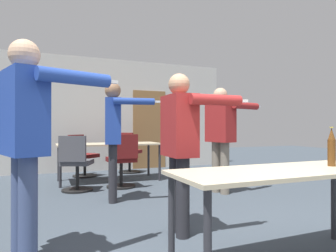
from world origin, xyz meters
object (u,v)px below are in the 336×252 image
(person_right_polo, at_px, (26,129))
(office_chair_side_rolled, at_px, (128,154))
(office_chair_mid_tucked, at_px, (122,162))
(office_chair_near_pushed, at_px, (76,165))
(office_chair_far_left, at_px, (82,157))
(person_center_tall, at_px, (221,130))
(person_far_watching, at_px, (180,138))
(drink_cup, at_px, (79,141))
(person_near_casual, at_px, (114,129))
(beer_bottle, at_px, (332,148))

(person_right_polo, distance_m, office_chair_side_rolled, 4.75)
(office_chair_side_rolled, distance_m, office_chair_mid_tucked, 1.75)
(person_right_polo, height_order, office_chair_near_pushed, person_right_polo)
(office_chair_side_rolled, height_order, office_chair_near_pushed, office_chair_side_rolled)
(office_chair_far_left, relative_size, office_chair_mid_tucked, 0.95)
(office_chair_side_rolled, bearing_deg, office_chair_far_left, -133.57)
(person_center_tall, xyz_separation_m, office_chair_far_left, (-1.93, 2.60, -0.61))
(office_chair_mid_tucked, bearing_deg, person_far_watching, -93.54)
(office_chair_far_left, height_order, office_chair_near_pushed, office_chair_near_pushed)
(person_center_tall, height_order, office_chair_mid_tucked, person_center_tall)
(person_right_polo, height_order, drink_cup, person_right_polo)
(person_far_watching, height_order, office_chair_mid_tucked, person_far_watching)
(office_chair_side_rolled, distance_m, drink_cup, 1.46)
(person_near_casual, distance_m, drink_cup, 1.86)
(drink_cup, bearing_deg, office_chair_far_left, 78.35)
(office_chair_side_rolled, relative_size, beer_bottle, 2.91)
(office_chair_mid_tucked, bearing_deg, person_right_polo, -121.73)
(person_right_polo, xyz_separation_m, office_chair_mid_tucked, (1.41, 2.62, -0.61))
(person_near_casual, xyz_separation_m, office_chair_mid_tucked, (0.35, 0.91, -0.61))
(person_near_casual, height_order, drink_cup, person_near_casual)
(person_near_casual, height_order, office_chair_side_rolled, person_near_casual)
(person_near_casual, distance_m, office_chair_far_left, 2.59)
(office_chair_far_left, relative_size, drink_cup, 7.85)
(person_far_watching, distance_m, person_right_polo, 1.42)
(person_far_watching, distance_m, office_chair_far_left, 4.15)
(person_near_casual, distance_m, person_right_polo, 2.01)
(person_right_polo, distance_m, office_chair_near_pushed, 2.76)
(office_chair_mid_tucked, distance_m, office_chair_near_pushed, 0.80)
(person_near_casual, xyz_separation_m, beer_bottle, (1.29, -2.54, -0.15))
(person_near_casual, distance_m, office_chair_mid_tucked, 1.15)
(office_chair_far_left, bearing_deg, drink_cup, 37.97)
(person_center_tall, relative_size, person_near_casual, 1.00)
(person_far_watching, bearing_deg, person_center_tall, 137.38)
(person_right_polo, relative_size, office_chair_side_rolled, 1.86)
(beer_bottle, bearing_deg, office_chair_near_pushed, 116.80)
(drink_cup, bearing_deg, office_chair_mid_tucked, -53.94)
(office_chair_mid_tucked, xyz_separation_m, drink_cup, (-0.66, 0.91, 0.36))
(office_chair_mid_tucked, bearing_deg, office_chair_near_pushed, 177.08)
(person_center_tall, xyz_separation_m, office_chair_mid_tucked, (-1.41, 1.01, -0.58))
(office_chair_side_rolled, bearing_deg, beer_bottle, -42.84)
(person_center_tall, bearing_deg, office_chair_near_pushed, -129.12)
(person_right_polo, height_order, office_chair_side_rolled, person_right_polo)
(person_center_tall, distance_m, person_right_polo, 3.25)
(office_chair_far_left, distance_m, office_chair_mid_tucked, 1.67)
(person_far_watching, bearing_deg, office_chair_far_left, -171.61)
(office_chair_near_pushed, distance_m, drink_cup, 0.99)
(person_far_watching, height_order, office_chair_near_pushed, person_far_watching)
(office_chair_far_left, distance_m, office_chair_near_pushed, 1.62)
(office_chair_side_rolled, relative_size, office_chair_near_pushed, 1.02)
(person_right_polo, bearing_deg, office_chair_far_left, 148.51)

